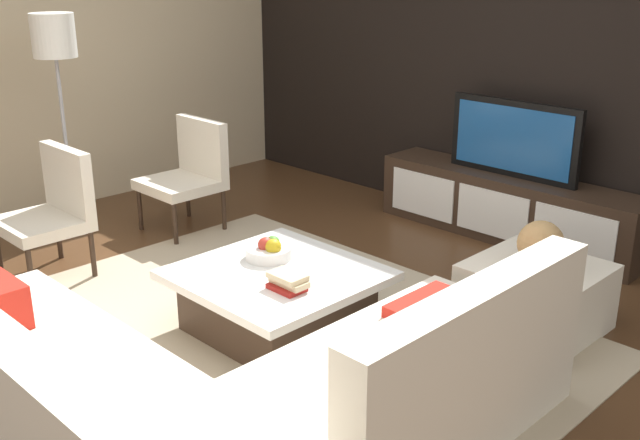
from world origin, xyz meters
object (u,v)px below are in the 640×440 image
(coffee_table, at_px, (277,300))
(ottoman, at_px, (535,297))
(floor_lamp, at_px, (55,50))
(fruit_bowl, at_px, (269,250))
(accent_chair_far, at_px, (190,169))
(decorative_ball, at_px, (541,244))
(sectional_couch, at_px, (206,398))
(book_stack, at_px, (288,281))
(television, at_px, (514,139))
(accent_chair_near, at_px, (53,205))
(media_console, at_px, (508,207))

(coffee_table, bearing_deg, ottoman, 46.66)
(floor_lamp, distance_m, ottoman, 3.82)
(fruit_bowl, height_order, accent_chair_far, accent_chair_far)
(coffee_table, relative_size, decorative_ball, 3.92)
(sectional_couch, height_order, book_stack, sectional_couch)
(television, bearing_deg, book_stack, -87.07)
(accent_chair_near, xyz_separation_m, decorative_ball, (2.74, 1.58, 0.04))
(coffee_table, bearing_deg, book_stack, -27.99)
(fruit_bowl, height_order, decorative_ball, decorative_ball)
(floor_lamp, height_order, decorative_ball, floor_lamp)
(accent_chair_near, distance_m, book_stack, 1.97)
(media_console, xyz_separation_m, floor_lamp, (-2.52, -2.31, 1.17))
(coffee_table, height_order, floor_lamp, floor_lamp)
(media_console, distance_m, sectional_couch, 3.32)
(fruit_bowl, bearing_deg, book_stack, -28.72)
(fruit_bowl, bearing_deg, floor_lamp, -177.21)
(media_console, height_order, decorative_ball, decorative_ball)
(media_console, height_order, floor_lamp, floor_lamp)
(fruit_bowl, bearing_deg, decorative_ball, 39.46)
(sectional_couch, xyz_separation_m, fruit_bowl, (-0.81, 1.08, 0.15))
(television, relative_size, fruit_bowl, 3.81)
(book_stack, bearing_deg, fruit_bowl, 151.28)
(sectional_couch, xyz_separation_m, floor_lamp, (-3.05, 0.97, 1.15))
(coffee_table, distance_m, accent_chair_far, 1.97)
(television, relative_size, ottoman, 1.52)
(coffee_table, relative_size, accent_chair_far, 1.20)
(sectional_couch, relative_size, accent_chair_near, 2.87)
(sectional_couch, relative_size, coffee_table, 2.40)
(coffee_table, height_order, fruit_bowl, fruit_bowl)
(accent_chair_far, bearing_deg, book_stack, -16.54)
(accent_chair_far, bearing_deg, television, 45.08)
(television, xyz_separation_m, fruit_bowl, (-0.28, -2.20, -0.36))
(television, distance_m, coffee_table, 2.37)
(sectional_couch, relative_size, accent_chair_far, 2.87)
(coffee_table, height_order, decorative_ball, decorative_ball)
(television, xyz_separation_m, book_stack, (0.12, -2.42, -0.36))
(accent_chair_near, distance_m, ottoman, 3.18)
(television, distance_m, floor_lamp, 3.47)
(television, bearing_deg, coffee_table, -92.49)
(television, bearing_deg, decorative_ball, -52.26)
(ottoman, height_order, decorative_ball, decorative_ball)
(fruit_bowl, distance_m, accent_chair_far, 1.76)
(television, distance_m, ottoman, 1.63)
(floor_lamp, xyz_separation_m, accent_chair_far, (0.60, 0.72, -0.94))
(floor_lamp, bearing_deg, media_console, 42.48)
(accent_chair_near, height_order, decorative_ball, accent_chair_near)
(coffee_table, xyz_separation_m, fruit_bowl, (-0.18, 0.10, 0.23))
(coffee_table, xyz_separation_m, accent_chair_near, (-1.71, -0.49, 0.29))
(television, height_order, accent_chair_near, television)
(accent_chair_near, bearing_deg, accent_chair_far, 104.20)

